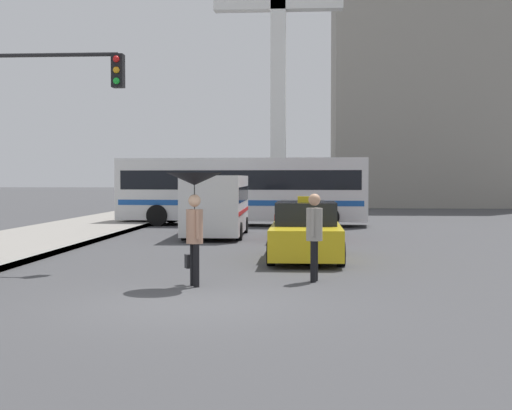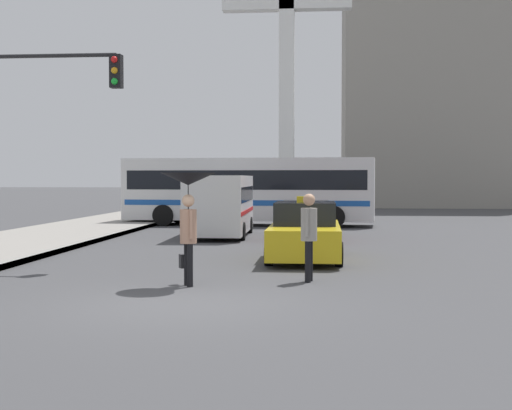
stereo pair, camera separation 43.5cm
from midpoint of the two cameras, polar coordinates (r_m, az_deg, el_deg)
The scene contains 10 objects.
ground_plane at distance 12.38m, azimuth -5.08°, elevation -7.86°, with size 300.00×300.00×0.00m, color #424244.
taxi at distance 18.93m, azimuth 4.60°, elevation -2.27°, with size 1.91×4.63×1.67m.
sedan_red at distance 25.09m, azimuth 4.49°, elevation -1.27°, with size 1.91×4.30×1.35m.
ambulance_van at distance 26.28m, azimuth -2.39°, elevation 0.19°, with size 2.18×5.57×2.24m.
city_bus at distance 32.42m, azimuth -0.19°, elevation 1.36°, with size 11.48×3.48×3.04m.
pedestrian_with_umbrella at distance 14.17m, azimuth -4.58°, elevation 0.82°, with size 1.10×1.10×2.26m.
pedestrian_man at distance 14.80m, azimuth 5.10°, elevation -1.90°, with size 0.39×0.49×1.83m.
traffic_light at distance 18.26m, azimuth -16.23°, elevation 7.21°, with size 3.54×0.38×5.43m.
building_tower_near at distance 57.77m, azimuth 15.21°, elevation 12.52°, with size 15.62×10.08×25.21m.
monument_cross at distance 43.86m, azimuth 2.76°, elevation 12.44°, with size 7.74×0.90×17.59m.
Camera 2 is at (2.40, -11.98, 2.15)m, focal length 50.00 mm.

